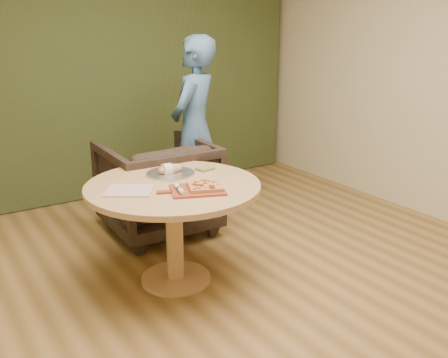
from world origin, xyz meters
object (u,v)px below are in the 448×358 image
Objects in this scene: flatbread_pizza at (205,186)px; serving_tray at (171,174)px; pedestal_table at (174,203)px; cutlery_roll at (179,189)px; person_standing at (195,130)px; pizza_paddle at (196,190)px; armchair at (157,182)px; bread_roll at (169,169)px.

serving_tray is at bearing 94.04° from flatbread_pizza.
pedestal_table is 4.30× the size of flatbread_pizza.
cutlery_roll is 1.49m from person_standing.
armchair reaches higher than pizza_paddle.
serving_tray is at bearing 15.20° from person_standing.
person_standing is (0.65, 1.27, 0.08)m from flatbread_pizza.
person_standing is at bearing 50.22° from bread_roll.
serving_tray is at bearing 66.97° from pedestal_table.
pedestal_table is 0.29m from bread_roll.
bread_roll is (0.08, 0.21, 0.18)m from pedestal_table.
armchair is at bearing 72.16° from bread_roll.
cutlery_roll is (-0.11, 0.02, 0.02)m from pizza_paddle.
serving_tray is at bearing 83.00° from cutlery_roll.
bread_roll reaches higher than flatbread_pizza.
person_standing is (0.72, 1.26, 0.10)m from pizza_paddle.
pizza_paddle is 0.12m from cutlery_roll.
pizza_paddle is 2.46× the size of bread_roll.
cutlery_roll is 0.43m from serving_tray.
armchair is at bearing 84.45° from cutlery_roll.
cutlery_roll is 1.21m from armchair.
pizza_paddle is 1.45m from person_standing.
pedestal_table is 0.97m from armchair.
flatbread_pizza is at bearing -63.22° from pedestal_table.
pedestal_table is at bearing 116.78° from flatbread_pizza.
bread_roll is at bearing 69.08° from pedestal_table.
pedestal_table is 2.58× the size of pizza_paddle.
pedestal_table is at bearing -113.03° from serving_tray.
pedestal_table is 0.31m from flatbread_pizza.
pizza_paddle is at bearing 167.90° from flatbread_pizza.
cutlery_roll is at bearing -108.39° from bread_roll.
flatbread_pizza is at bearing -85.96° from serving_tray.
pedestal_table is 0.27m from pizza_paddle.
bread_roll is at bearing 73.68° from armchair.
cutlery_roll is 0.12× the size of person_standing.
armchair is at bearing 72.82° from serving_tray.
serving_tray is (0.14, 0.41, -0.02)m from cutlery_roll.
bread_roll is 1.08m from person_standing.
person_standing is (0.47, 0.13, 0.40)m from armchair.
flatbread_pizza is (0.06, -0.01, 0.02)m from pizza_paddle.
bread_roll is 0.21× the size of armchair.
person_standing is (0.77, 1.04, 0.25)m from pedestal_table.
armchair reaches higher than flatbread_pizza.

